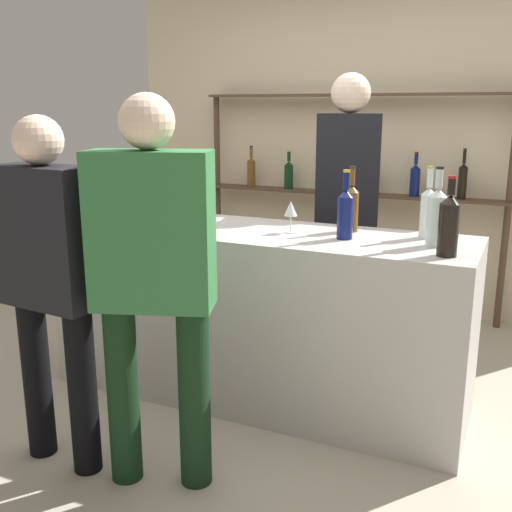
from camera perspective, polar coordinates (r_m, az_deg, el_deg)
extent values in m
plane|color=#B2A893|center=(3.56, 0.00, -13.04)|extent=(16.00, 16.00, 0.00)
cube|color=#B7B2AD|center=(3.37, 0.00, -5.64)|extent=(2.32, 0.68, 0.97)
cube|color=beige|center=(5.00, 9.58, 11.32)|extent=(3.92, 0.12, 2.80)
cylinder|color=#4C3828|center=(5.33, -3.66, 5.80)|extent=(0.05, 0.05, 1.72)
cylinder|color=#4C3828|center=(4.70, 22.83, 3.61)|extent=(0.05, 0.05, 1.72)
cube|color=#4C3828|center=(4.82, 9.14, 14.92)|extent=(2.43, 0.18, 0.02)
cube|color=#4C3828|center=(4.87, 8.79, 5.90)|extent=(2.43, 0.18, 0.02)
cylinder|color=brown|center=(5.16, -0.45, 7.82)|extent=(0.07, 0.07, 0.21)
cone|color=brown|center=(5.15, -0.45, 9.17)|extent=(0.07, 0.07, 0.03)
cylinder|color=brown|center=(5.14, -0.45, 9.84)|extent=(0.03, 0.03, 0.09)
cylinder|color=black|center=(5.14, -0.46, 10.40)|extent=(0.03, 0.03, 0.01)
cylinder|color=black|center=(5.02, 3.13, 7.51)|extent=(0.07, 0.07, 0.19)
cone|color=black|center=(5.01, 3.15, 8.80)|extent=(0.07, 0.07, 0.03)
cylinder|color=black|center=(5.01, 3.16, 9.43)|extent=(0.03, 0.03, 0.08)
cylinder|color=gold|center=(5.00, 3.16, 9.95)|extent=(0.03, 0.03, 0.01)
cylinder|color=black|center=(4.90, 6.90, 7.30)|extent=(0.07, 0.07, 0.20)
cone|color=black|center=(4.89, 6.94, 8.61)|extent=(0.07, 0.07, 0.03)
cylinder|color=black|center=(4.89, 6.95, 9.27)|extent=(0.03, 0.03, 0.08)
cylinder|color=maroon|center=(4.88, 6.97, 9.82)|extent=(0.03, 0.03, 0.01)
cylinder|color=black|center=(4.81, 10.83, 7.16)|extent=(0.07, 0.07, 0.22)
cone|color=black|center=(4.80, 10.90, 8.66)|extent=(0.07, 0.07, 0.03)
cylinder|color=black|center=(4.79, 10.93, 9.42)|extent=(0.03, 0.03, 0.10)
cylinder|color=#232328|center=(4.79, 10.96, 10.07)|extent=(0.03, 0.03, 0.01)
cylinder|color=#0F1956|center=(4.74, 14.88, 6.77)|extent=(0.07, 0.07, 0.21)
cone|color=#0F1956|center=(4.73, 14.97, 8.21)|extent=(0.07, 0.07, 0.03)
cylinder|color=#0F1956|center=(4.72, 15.02, 8.91)|extent=(0.03, 0.03, 0.08)
cylinder|color=maroon|center=(4.72, 15.06, 9.49)|extent=(0.03, 0.03, 0.01)
cylinder|color=black|center=(4.69, 19.05, 6.55)|extent=(0.06, 0.06, 0.23)
cone|color=black|center=(4.68, 19.18, 8.13)|extent=(0.06, 0.06, 0.03)
cylinder|color=black|center=(4.67, 19.24, 8.91)|extent=(0.02, 0.02, 0.10)
cylinder|color=#232328|center=(4.67, 19.30, 9.59)|extent=(0.03, 0.03, 0.01)
cylinder|color=black|center=(2.77, 17.84, 2.35)|extent=(0.09, 0.09, 0.23)
cone|color=black|center=(2.75, 18.05, 5.15)|extent=(0.09, 0.09, 0.04)
cylinder|color=black|center=(2.74, 18.14, 6.29)|extent=(0.03, 0.03, 0.07)
cylinder|color=maroon|center=(2.73, 18.20, 7.15)|extent=(0.04, 0.04, 0.01)
cylinder|color=silver|center=(3.14, 16.00, 3.66)|extent=(0.08, 0.08, 0.22)
cone|color=silver|center=(3.12, 16.16, 5.96)|extent=(0.08, 0.08, 0.03)
cylinder|color=silver|center=(3.11, 16.24, 7.14)|extent=(0.03, 0.03, 0.10)
cylinder|color=gold|center=(3.10, 16.31, 8.12)|extent=(0.03, 0.03, 0.01)
cylinder|color=silver|center=(2.96, 16.78, 3.15)|extent=(0.09, 0.09, 0.24)
cone|color=silver|center=(2.93, 16.97, 5.80)|extent=(0.09, 0.09, 0.04)
cylinder|color=silver|center=(2.93, 17.06, 7.04)|extent=(0.03, 0.03, 0.09)
cylinder|color=black|center=(2.92, 17.13, 8.03)|extent=(0.04, 0.04, 0.01)
cylinder|color=#0F1956|center=(3.02, 8.47, 3.59)|extent=(0.08, 0.08, 0.21)
cone|color=#0F1956|center=(3.00, 8.56, 5.91)|extent=(0.08, 0.08, 0.04)
cylinder|color=#0F1956|center=(3.00, 8.60, 7.07)|extent=(0.03, 0.03, 0.09)
cylinder|color=gold|center=(2.99, 8.64, 8.01)|extent=(0.03, 0.03, 0.01)
cylinder|color=brown|center=(3.22, 9.04, 4.18)|extent=(0.08, 0.08, 0.21)
cone|color=brown|center=(3.20, 9.12, 6.34)|extent=(0.08, 0.08, 0.03)
cylinder|color=brown|center=(3.19, 9.17, 7.44)|extent=(0.03, 0.03, 0.09)
cylinder|color=#232328|center=(3.19, 9.20, 8.35)|extent=(0.03, 0.03, 0.01)
cylinder|color=silver|center=(3.17, 3.29, 2.27)|extent=(0.06, 0.06, 0.00)
cylinder|color=silver|center=(3.16, 3.30, 3.08)|extent=(0.01, 0.01, 0.09)
cone|color=silver|center=(3.14, 3.33, 4.55)|extent=(0.07, 0.07, 0.08)
cylinder|color=#B2B2B7|center=(3.50, -5.82, 5.29)|extent=(0.22, 0.22, 0.24)
cylinder|color=#B2B2B7|center=(3.49, -5.87, 7.27)|extent=(0.23, 0.23, 0.01)
cylinder|color=silver|center=(3.56, -12.30, 4.25)|extent=(0.12, 0.12, 0.12)
sphere|color=tan|center=(3.52, -12.30, 3.70)|extent=(0.02, 0.02, 0.02)
sphere|color=tan|center=(3.55, -11.58, 3.55)|extent=(0.02, 0.02, 0.02)
sphere|color=tan|center=(3.61, -12.50, 4.40)|extent=(0.02, 0.02, 0.02)
sphere|color=tan|center=(3.58, -12.60, 3.92)|extent=(0.02, 0.02, 0.02)
sphere|color=tan|center=(3.58, -11.46, 3.94)|extent=(0.02, 0.02, 0.02)
sphere|color=tan|center=(3.61, -12.62, 4.11)|extent=(0.02, 0.02, 0.02)
sphere|color=tan|center=(3.61, -12.41, 4.05)|extent=(0.02, 0.02, 0.02)
sphere|color=tan|center=(3.58, -12.76, 4.23)|extent=(0.02, 0.02, 0.02)
cylinder|color=black|center=(3.95, 6.53, -3.43)|extent=(0.11, 0.11, 0.88)
cylinder|color=black|center=(3.94, 10.12, -3.60)|extent=(0.11, 0.11, 0.88)
cube|color=black|center=(3.78, 8.75, 7.98)|extent=(0.42, 0.26, 0.70)
sphere|color=beige|center=(3.76, 9.02, 15.09)|extent=(0.24, 0.24, 0.24)
cylinder|color=black|center=(2.65, -5.88, -13.25)|extent=(0.14, 0.14, 0.81)
cylinder|color=black|center=(2.73, -12.55, -12.72)|extent=(0.14, 0.14, 0.81)
cube|color=#2D6B38|center=(2.45, -9.93, 2.36)|extent=(0.54, 0.37, 0.64)
sphere|color=beige|center=(2.40, -10.37, 12.50)|extent=(0.22, 0.22, 0.22)
cylinder|color=black|center=(2.84, -16.17, -12.33)|extent=(0.13, 0.13, 0.77)
cylinder|color=black|center=(3.04, -20.13, -10.85)|extent=(0.13, 0.13, 0.77)
cube|color=black|center=(2.72, -19.32, 1.71)|extent=(0.47, 0.23, 0.61)
sphere|color=beige|center=(2.67, -20.04, 10.33)|extent=(0.21, 0.21, 0.21)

